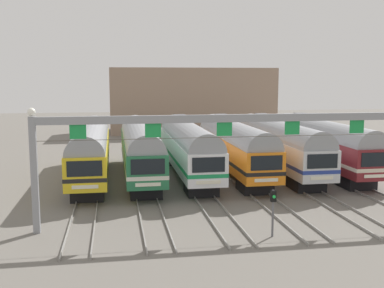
{
  "coord_description": "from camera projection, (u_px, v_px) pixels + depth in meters",
  "views": [
    {
      "loc": [
        -8.37,
        -39.65,
        8.56
      ],
      "look_at": [
        -1.53,
        0.92,
        2.73
      ],
      "focal_mm": 43.68,
      "sensor_mm": 36.0,
      "label": 1
    }
  ],
  "objects": [
    {
      "name": "yard_signal_mast",
      "position": [
        273.0,
        204.0,
        25.13
      ],
      "size": [
        0.28,
        0.35,
        2.61
      ],
      "color": "#59595E",
      "rests_on": "ground"
    },
    {
      "name": "track_bed",
      "position": [
        183.0,
        147.0,
        57.87
      ],
      "size": [
        22.16,
        70.0,
        0.15
      ],
      "color": "gray",
      "rests_on": "ground"
    },
    {
      "name": "commuter_train_orange",
      "position": [
        234.0,
        145.0,
        41.25
      ],
      "size": [
        2.88,
        18.06,
        5.05
      ],
      "color": "orange",
      "rests_on": "ground"
    },
    {
      "name": "commuter_train_yellow",
      "position": [
        91.0,
        148.0,
        39.2
      ],
      "size": [
        2.88,
        18.06,
        4.77
      ],
      "color": "gold",
      "rests_on": "ground"
    },
    {
      "name": "maintenance_building",
      "position": [
        191.0,
        100.0,
        75.41
      ],
      "size": [
        25.83,
        10.0,
        10.1
      ],
      "primitive_type": "cube",
      "color": "gray",
      "rests_on": "ground"
    },
    {
      "name": "commuter_train_silver",
      "position": [
        278.0,
        144.0,
        41.93
      ],
      "size": [
        2.88,
        18.06,
        5.05
      ],
      "color": "silver",
      "rests_on": "ground"
    },
    {
      "name": "ground_plane",
      "position": [
        211.0,
        175.0,
        41.29
      ],
      "size": [
        160.0,
        160.0,
        0.0
      ],
      "primitive_type": "plane",
      "color": "slate"
    },
    {
      "name": "commuter_train_white",
      "position": [
        188.0,
        146.0,
        40.57
      ],
      "size": [
        2.88,
        18.06,
        5.05
      ],
      "color": "white",
      "rests_on": "ground"
    },
    {
      "name": "commuter_train_green",
      "position": [
        140.0,
        147.0,
        39.88
      ],
      "size": [
        2.88,
        18.06,
        4.77
      ],
      "color": "#236B42",
      "rests_on": "ground"
    },
    {
      "name": "commuter_train_maroon",
      "position": [
        322.0,
        143.0,
        42.61
      ],
      "size": [
        2.88,
        18.06,
        5.05
      ],
      "color": "maroon",
      "rests_on": "ground"
    },
    {
      "name": "catenary_gantry",
      "position": [
        259.0,
        133.0,
        27.35
      ],
      "size": [
        25.89,
        0.44,
        6.97
      ],
      "color": "gray",
      "rests_on": "ground"
    }
  ]
}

